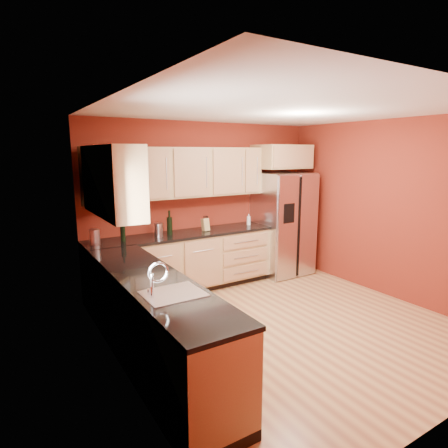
% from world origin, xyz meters
% --- Properties ---
extents(floor, '(4.00, 4.00, 0.00)m').
position_xyz_m(floor, '(0.00, 0.00, 0.00)').
color(floor, '#A2643E').
rests_on(floor, ground).
extents(ceiling, '(4.00, 4.00, 0.00)m').
position_xyz_m(ceiling, '(0.00, 0.00, 2.60)').
color(ceiling, white).
rests_on(ceiling, wall_back).
extents(wall_back, '(4.00, 0.04, 2.60)m').
position_xyz_m(wall_back, '(0.00, 2.00, 1.30)').
color(wall_back, maroon).
rests_on(wall_back, floor).
extents(wall_left, '(0.04, 4.00, 2.60)m').
position_xyz_m(wall_left, '(-2.00, 0.00, 1.30)').
color(wall_left, maroon).
rests_on(wall_left, floor).
extents(wall_right, '(0.04, 4.00, 2.60)m').
position_xyz_m(wall_right, '(2.00, 0.00, 1.30)').
color(wall_right, maroon).
rests_on(wall_right, floor).
extents(base_cabinets_back, '(2.90, 0.60, 0.88)m').
position_xyz_m(base_cabinets_back, '(-0.55, 1.70, 0.44)').
color(base_cabinets_back, tan).
rests_on(base_cabinets_back, floor).
extents(base_cabinets_left, '(0.60, 2.80, 0.88)m').
position_xyz_m(base_cabinets_left, '(-1.70, 0.00, 0.44)').
color(base_cabinets_left, tan).
rests_on(base_cabinets_left, floor).
extents(countertop_back, '(2.90, 0.62, 0.04)m').
position_xyz_m(countertop_back, '(-0.55, 1.69, 0.90)').
color(countertop_back, black).
rests_on(countertop_back, base_cabinets_back).
extents(countertop_left, '(0.62, 2.80, 0.04)m').
position_xyz_m(countertop_left, '(-1.69, 0.00, 0.90)').
color(countertop_left, black).
rests_on(countertop_left, base_cabinets_left).
extents(upper_cabinets_back, '(2.30, 0.33, 0.75)m').
position_xyz_m(upper_cabinets_back, '(-0.25, 1.83, 1.83)').
color(upper_cabinets_back, tan).
rests_on(upper_cabinets_back, wall_back).
extents(upper_cabinets_left, '(0.33, 1.35, 0.75)m').
position_xyz_m(upper_cabinets_left, '(-1.83, 0.72, 1.83)').
color(upper_cabinets_left, tan).
rests_on(upper_cabinets_left, wall_left).
extents(corner_upper_cabinet, '(0.67, 0.67, 0.75)m').
position_xyz_m(corner_upper_cabinet, '(-1.67, 1.67, 1.83)').
color(corner_upper_cabinet, tan).
rests_on(corner_upper_cabinet, wall_back).
extents(over_fridge_cabinet, '(0.92, 0.60, 0.40)m').
position_xyz_m(over_fridge_cabinet, '(1.35, 1.70, 2.05)').
color(over_fridge_cabinet, tan).
rests_on(over_fridge_cabinet, wall_back).
extents(refrigerator, '(0.90, 0.75, 1.78)m').
position_xyz_m(refrigerator, '(1.35, 1.62, 0.89)').
color(refrigerator, silver).
rests_on(refrigerator, floor).
extents(window, '(0.03, 0.90, 1.00)m').
position_xyz_m(window, '(-1.98, -0.50, 1.55)').
color(window, white).
rests_on(window, wall_left).
extents(sink_faucet, '(0.50, 0.42, 0.30)m').
position_xyz_m(sink_faucet, '(-1.69, -0.50, 1.07)').
color(sink_faucet, silver).
rests_on(sink_faucet, countertop_left).
extents(canister_left, '(0.16, 0.16, 0.20)m').
position_xyz_m(canister_left, '(-0.95, 1.67, 1.02)').
color(canister_left, silver).
rests_on(canister_left, countertop_back).
extents(canister_right, '(0.14, 0.14, 0.21)m').
position_xyz_m(canister_right, '(-1.85, 1.65, 1.03)').
color(canister_right, silver).
rests_on(canister_right, countertop_back).
extents(wine_bottle_a, '(0.10, 0.10, 0.36)m').
position_xyz_m(wine_bottle_a, '(-0.76, 1.71, 1.10)').
color(wine_bottle_a, black).
rests_on(wine_bottle_a, countertop_back).
extents(wine_bottle_b, '(0.07, 0.07, 0.31)m').
position_xyz_m(wine_bottle_b, '(-1.47, 1.66, 1.07)').
color(wine_bottle_b, black).
rests_on(wine_bottle_b, countertop_back).
extents(knife_block, '(0.10, 0.09, 0.19)m').
position_xyz_m(knife_block, '(-0.17, 1.68, 1.02)').
color(knife_block, tan).
rests_on(knife_block, countertop_back).
extents(soap_dispenser, '(0.07, 0.07, 0.18)m').
position_xyz_m(soap_dispenser, '(0.68, 1.72, 1.01)').
color(soap_dispenser, white).
rests_on(soap_dispenser, countertop_back).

